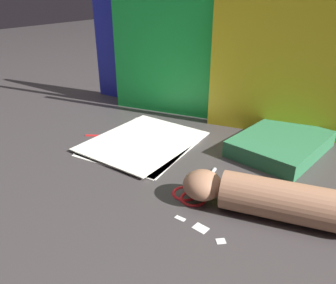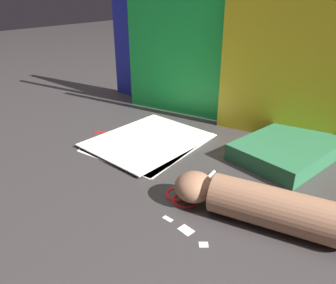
{
  "view_description": "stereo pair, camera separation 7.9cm",
  "coord_description": "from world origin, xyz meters",
  "px_view_note": "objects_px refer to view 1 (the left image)",
  "views": [
    {
      "loc": [
        0.36,
        -0.6,
        0.4
      ],
      "look_at": [
        -0.02,
        0.0,
        0.06
      ],
      "focal_mm": 35.0,
      "sensor_mm": 36.0,
      "label": 1
    },
    {
      "loc": [
        0.43,
        -0.55,
        0.4
      ],
      "look_at": [
        -0.02,
        0.0,
        0.06
      ],
      "focal_mm": 35.0,
      "sensor_mm": 36.0,
      "label": 2
    }
  ],
  "objects_px": {
    "paper_stack": "(144,142)",
    "book_closed": "(281,144)",
    "scissors": "(197,191)",
    "hand_forearm": "(266,197)"
  },
  "relations": [
    {
      "from": "paper_stack",
      "to": "book_closed",
      "type": "height_order",
      "value": "book_closed"
    },
    {
      "from": "paper_stack",
      "to": "scissors",
      "type": "bearing_deg",
      "value": -30.03
    },
    {
      "from": "hand_forearm",
      "to": "book_closed",
      "type": "bearing_deg",
      "value": 99.18
    },
    {
      "from": "paper_stack",
      "to": "hand_forearm",
      "type": "height_order",
      "value": "hand_forearm"
    },
    {
      "from": "hand_forearm",
      "to": "paper_stack",
      "type": "bearing_deg",
      "value": 160.83
    },
    {
      "from": "paper_stack",
      "to": "scissors",
      "type": "distance_m",
      "value": 0.27
    },
    {
      "from": "book_closed",
      "to": "paper_stack",
      "type": "bearing_deg",
      "value": -154.9
    },
    {
      "from": "scissors",
      "to": "paper_stack",
      "type": "bearing_deg",
      "value": 149.97
    },
    {
      "from": "book_closed",
      "to": "hand_forearm",
      "type": "bearing_deg",
      "value": -80.82
    },
    {
      "from": "scissors",
      "to": "hand_forearm",
      "type": "xyz_separation_m",
      "value": [
        0.14,
        0.01,
        0.03
      ]
    }
  ]
}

